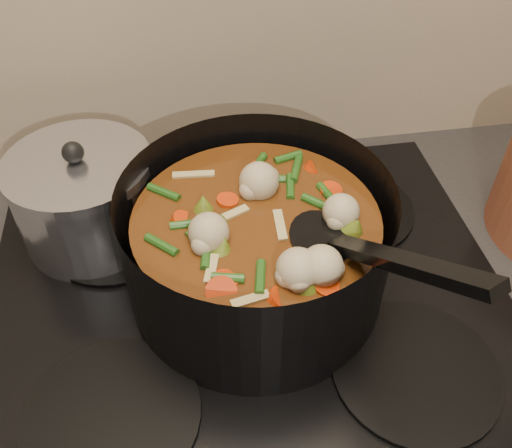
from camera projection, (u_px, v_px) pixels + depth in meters
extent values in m
cube|color=black|center=(250.00, 319.00, 0.72)|extent=(2.64, 0.64, 0.05)
cube|color=black|center=(249.00, 302.00, 0.69)|extent=(0.62, 0.54, 0.02)
cylinder|color=black|center=(112.00, 416.00, 0.57)|extent=(0.18, 0.18, 0.01)
cylinder|color=black|center=(416.00, 370.00, 0.61)|extent=(0.18, 0.18, 0.01)
cylinder|color=black|center=(115.00, 235.00, 0.76)|extent=(0.18, 0.18, 0.01)
cylinder|color=black|center=(348.00, 209.00, 0.79)|extent=(0.18, 0.18, 0.01)
cylinder|color=black|center=(256.00, 243.00, 0.65)|extent=(0.36, 0.36, 0.15)
cylinder|color=black|center=(256.00, 283.00, 0.69)|extent=(0.30, 0.30, 0.01)
cylinder|color=#5F2D10|center=(256.00, 251.00, 0.65)|extent=(0.27, 0.27, 0.10)
cylinder|color=red|center=(292.00, 216.00, 0.62)|extent=(0.03, 0.03, 0.03)
cylinder|color=red|center=(284.00, 182.00, 0.67)|extent=(0.04, 0.04, 0.03)
cylinder|color=red|center=(217.00, 168.00, 0.69)|extent=(0.04, 0.04, 0.03)
cylinder|color=red|center=(206.00, 215.00, 0.63)|extent=(0.03, 0.04, 0.03)
cylinder|color=red|center=(195.00, 262.00, 0.58)|extent=(0.04, 0.04, 0.03)
cylinder|color=red|center=(262.00, 246.00, 0.59)|extent=(0.04, 0.04, 0.03)
cylinder|color=red|center=(317.00, 241.00, 0.60)|extent=(0.04, 0.04, 0.03)
cylinder|color=red|center=(336.00, 192.00, 0.65)|extent=(0.04, 0.03, 0.03)
cylinder|color=red|center=(264.00, 187.00, 0.66)|extent=(0.04, 0.04, 0.03)
cylinder|color=red|center=(203.00, 183.00, 0.66)|extent=(0.04, 0.04, 0.03)
cylinder|color=red|center=(219.00, 224.00, 0.62)|extent=(0.03, 0.03, 0.03)
sphere|color=tan|center=(313.00, 205.00, 0.62)|extent=(0.04, 0.04, 0.04)
sphere|color=tan|center=(244.00, 175.00, 0.66)|extent=(0.04, 0.04, 0.04)
sphere|color=tan|center=(198.00, 222.00, 0.60)|extent=(0.04, 0.04, 0.04)
sphere|color=tan|center=(276.00, 251.00, 0.57)|extent=(0.04, 0.04, 0.04)
sphere|color=tan|center=(309.00, 196.00, 0.63)|extent=(0.04, 0.04, 0.04)
cone|color=#646E1B|center=(284.00, 271.00, 0.56)|extent=(0.04, 0.04, 0.04)
cone|color=#646E1B|center=(327.00, 195.00, 0.64)|extent=(0.04, 0.04, 0.04)
cone|color=#646E1B|center=(225.00, 170.00, 0.67)|extent=(0.04, 0.04, 0.04)
cone|color=#646E1B|center=(183.00, 242.00, 0.58)|extent=(0.04, 0.04, 0.04)
cone|color=#646E1B|center=(302.00, 265.00, 0.56)|extent=(0.04, 0.04, 0.04)
cylinder|color=#245A1A|center=(280.00, 193.00, 0.64)|extent=(0.01, 0.04, 0.01)
cylinder|color=#245A1A|center=(242.00, 159.00, 0.69)|extent=(0.04, 0.03, 0.01)
cylinder|color=#245A1A|center=(196.00, 187.00, 0.65)|extent=(0.04, 0.02, 0.01)
cylinder|color=#245A1A|center=(196.00, 223.00, 0.61)|extent=(0.03, 0.04, 0.01)
cylinder|color=#245A1A|center=(231.00, 241.00, 0.59)|extent=(0.03, 0.04, 0.01)
cylinder|color=#245A1A|center=(276.00, 289.00, 0.54)|extent=(0.04, 0.02, 0.01)
cylinder|color=#245A1A|center=(324.00, 248.00, 0.58)|extent=(0.04, 0.03, 0.01)
cylinder|color=#245A1A|center=(314.00, 208.00, 0.62)|extent=(0.01, 0.04, 0.01)
cylinder|color=#245A1A|center=(279.00, 193.00, 0.64)|extent=(0.04, 0.03, 0.01)
cylinder|color=#245A1A|center=(239.00, 159.00, 0.69)|extent=(0.04, 0.02, 0.01)
cylinder|color=#245A1A|center=(195.00, 188.00, 0.65)|extent=(0.03, 0.04, 0.01)
cylinder|color=#245A1A|center=(196.00, 224.00, 0.61)|extent=(0.03, 0.04, 0.01)
cylinder|color=#245A1A|center=(232.00, 241.00, 0.59)|extent=(0.04, 0.02, 0.01)
cylinder|color=#245A1A|center=(279.00, 288.00, 0.54)|extent=(0.04, 0.03, 0.01)
cylinder|color=#245A1A|center=(325.00, 246.00, 0.58)|extent=(0.01, 0.04, 0.01)
cube|color=tan|center=(188.00, 229.00, 0.60)|extent=(0.04, 0.01, 0.00)
cube|color=tan|center=(280.00, 265.00, 0.57)|extent=(0.02, 0.04, 0.00)
cube|color=tan|center=(318.00, 199.00, 0.64)|extent=(0.04, 0.03, 0.00)
cube|color=tan|center=(229.00, 177.00, 0.66)|extent=(0.04, 0.04, 0.00)
cube|color=tan|center=(193.00, 240.00, 0.59)|extent=(0.03, 0.04, 0.00)
ellipsoid|color=black|center=(320.00, 239.00, 0.60)|extent=(0.07, 0.08, 0.01)
cube|color=black|center=(404.00, 263.00, 0.50)|extent=(0.09, 0.17, 0.11)
cylinder|color=silver|center=(87.00, 203.00, 0.72)|extent=(0.17, 0.17, 0.11)
cylinder|color=silver|center=(76.00, 165.00, 0.68)|extent=(0.18, 0.18, 0.01)
sphere|color=black|center=(73.00, 152.00, 0.67)|extent=(0.03, 0.03, 0.03)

